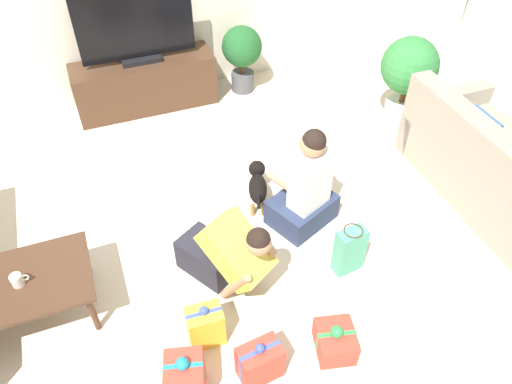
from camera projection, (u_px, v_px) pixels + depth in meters
ground_plane at (230, 252)px, 4.06m from camera, size 16.00×16.00×0.00m
sofa_right at (499, 174)px, 4.32m from camera, size 0.90×1.90×0.83m
coffee_table at (25, 285)px, 3.38m from camera, size 0.88×0.64×0.40m
tv_console at (146, 84)px, 5.41m from camera, size 1.50×0.45×0.55m
tv at (136, 31)px, 4.99m from camera, size 1.17×0.20×0.74m
potted_plant_corner_right at (408, 72)px, 4.94m from camera, size 0.57×0.57×0.96m
potted_plant_back_right at (242, 52)px, 5.52m from camera, size 0.45×0.45×0.77m
person_kneeling at (226, 253)px, 3.62m from camera, size 0.66×0.82×0.77m
person_sitting at (306, 190)px, 4.06m from camera, size 0.64×0.60×0.98m
dog at (258, 184)px, 4.33m from camera, size 0.27×0.52×0.33m
gift_box_a at (205, 326)px, 3.38m from camera, size 0.25×0.18×0.37m
gift_box_b at (335, 341)px, 3.37m from camera, size 0.31×0.34×0.26m
gift_box_c at (260, 362)px, 3.20m from camera, size 0.30×0.21×0.35m
gift_box_d at (185, 378)px, 3.10m from camera, size 0.30×0.30×0.39m
gift_bag_a at (350, 250)px, 3.80m from camera, size 0.24×0.16×0.44m
mug at (17, 280)px, 3.30m from camera, size 0.12×0.08×0.09m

